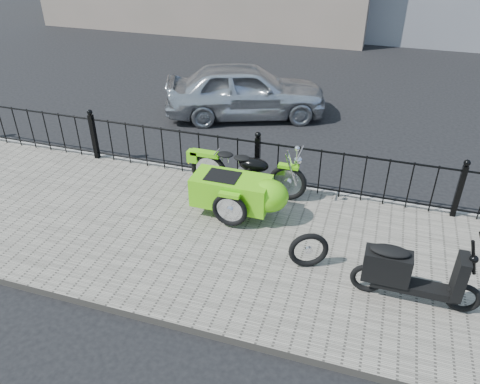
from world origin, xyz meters
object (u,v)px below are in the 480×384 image
(spare_tire, at_px, (309,250))
(sedan_car, at_px, (246,90))
(scooter, at_px, (408,274))
(motorcycle_sidecar, at_px, (244,188))

(spare_tire, xyz_separation_m, sedan_car, (-2.66, 5.49, 0.27))
(scooter, relative_size, spare_tire, 2.83)
(motorcycle_sidecar, bearing_deg, spare_tire, -39.43)
(scooter, xyz_separation_m, sedan_car, (-4.01, 5.76, 0.12))
(motorcycle_sidecar, xyz_separation_m, sedan_car, (-1.33, 4.40, 0.09))
(spare_tire, relative_size, sedan_car, 0.15)
(motorcycle_sidecar, height_order, scooter, scooter)
(spare_tire, bearing_deg, motorcycle_sidecar, 140.57)
(scooter, height_order, sedan_car, sedan_car)
(motorcycle_sidecar, bearing_deg, sedan_car, 106.84)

